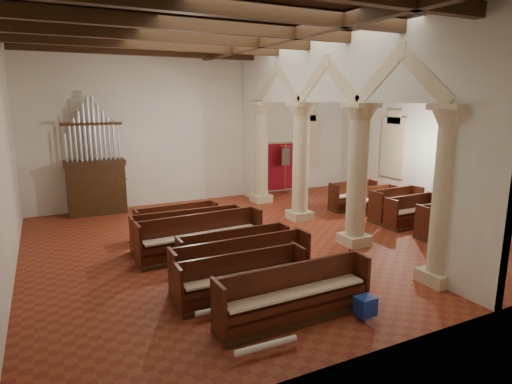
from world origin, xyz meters
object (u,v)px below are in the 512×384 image
object	(u,v)px
processional_banner	(285,176)
aisle_pew_0	(445,226)
lectern	(119,198)
pipe_organ	(96,177)
nave_pew_0	(295,302)

from	to	relation	value
processional_banner	aisle_pew_0	world-z (taller)	processional_banner
processional_banner	aisle_pew_0	distance (m)	7.79
processional_banner	lectern	bearing A→B (deg)	164.30
pipe_organ	aisle_pew_0	size ratio (longest dim) A/B	2.31
lectern	processional_banner	distance (m)	7.28
pipe_organ	lectern	xyz separation A→B (m)	(0.76, -0.01, -0.84)
lectern	aisle_pew_0	xyz separation A→B (m)	(8.47, -7.68, -0.17)
nave_pew_0	aisle_pew_0	xyz separation A→B (m)	(6.78, 2.28, 0.01)
pipe_organ	processional_banner	size ratio (longest dim) A/B	1.99
pipe_organ	lectern	distance (m)	1.13
processional_banner	nave_pew_0	world-z (taller)	processional_banner
lectern	aisle_pew_0	world-z (taller)	lectern
pipe_organ	aisle_pew_0	distance (m)	12.06
processional_banner	aisle_pew_0	size ratio (longest dim) A/B	1.16
pipe_organ	processional_banner	bearing A→B (deg)	-0.05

